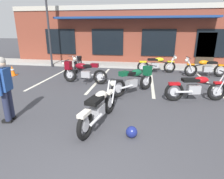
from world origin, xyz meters
The scene contains 15 objects.
ground_plane centered at (0.00, 3.34, 0.00)m, with size 80.00×80.00×0.00m, color #3D3D42.
sidewalk_kerb centered at (0.00, 10.22, 0.07)m, with size 22.00×1.80×0.14m, color #A8A59E.
brick_storefront_building centered at (0.00, 13.92, 1.89)m, with size 16.73×6.96×3.78m.
painted_stall_lines centered at (0.00, 6.62, 0.00)m, with size 7.51×4.80×0.01m.
motorcycle_foreground_classic centered at (-0.20, 2.14, 0.46)m, with size 0.78×2.09×0.98m.
motorcycle_red_sportbike centered at (-2.88, 8.25, 0.46)m, with size 0.77×2.10×0.98m.
motorcycle_black_cruiser centered at (1.52, 8.49, 0.46)m, with size 2.11×0.70×0.98m.
motorcycle_blue_standard centered at (3.86, 7.93, 0.46)m, with size 2.11×0.66×0.98m.
motorcycle_green_cafe_racer centered at (-1.84, 5.79, 0.53)m, with size 2.11×0.68×0.98m.
motorcycle_orange_scrambler centered at (2.59, 4.28, 0.46)m, with size 2.09×0.82×0.98m.
motorcycle_cream_vintage centered at (0.55, 4.81, 0.53)m, with size 1.58×1.72×0.98m.
person_in_shorts_foreground centered at (-2.55, 1.90, 0.95)m, with size 0.33×0.61×1.68m.
helmet_on_pavement centered at (0.64, 1.64, 0.13)m, with size 0.26×0.26×0.26m.
traffic_cone centered at (-5.81, 6.52, 0.26)m, with size 0.34×0.34×0.53m.
parking_lot_lamp_post centered at (-4.94, 9.02, 3.45)m, with size 0.24×0.76×5.39m.
Camera 1 is at (0.84, -2.13, 2.31)m, focal length 30.67 mm.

